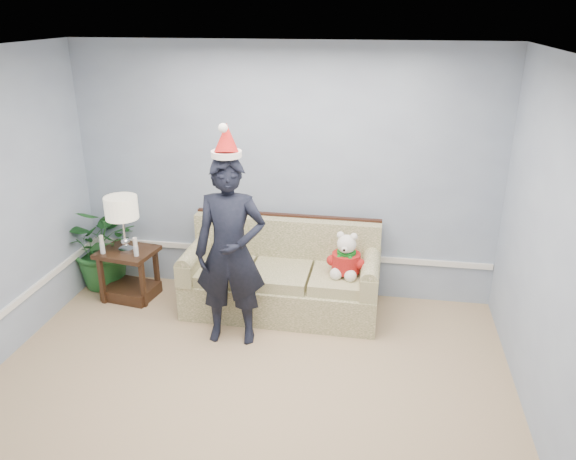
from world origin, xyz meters
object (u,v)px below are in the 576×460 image
(sofa, at_px, (283,279))
(side_table, at_px, (130,279))
(table_lamp, at_px, (122,210))
(teddy_bear, at_px, (346,260))
(houseplant, at_px, (105,245))
(man, at_px, (230,252))

(sofa, relative_size, side_table, 3.11)
(sofa, bearing_deg, table_lamp, -176.69)
(sofa, bearing_deg, teddy_bear, -9.87)
(table_lamp, xyz_separation_m, teddy_bear, (2.35, -0.05, -0.37))
(houseplant, bearing_deg, side_table, -31.43)
(man, bearing_deg, table_lamp, 150.58)
(houseplant, bearing_deg, teddy_bear, -6.20)
(table_lamp, height_order, teddy_bear, table_lamp)
(sofa, height_order, teddy_bear, teddy_bear)
(side_table, height_order, houseplant, houseplant)
(table_lamp, bearing_deg, sofa, 2.56)
(side_table, xyz_separation_m, table_lamp, (0.00, -0.02, 0.81))
(man, bearing_deg, teddy_bear, 22.63)
(man, bearing_deg, houseplant, 148.36)
(houseplant, relative_size, man, 0.56)
(teddy_bear, bearing_deg, houseplant, -178.27)
(sofa, distance_m, teddy_bear, 0.75)
(side_table, bearing_deg, teddy_bear, -1.71)
(table_lamp, bearing_deg, teddy_bear, -1.19)
(sofa, relative_size, houseplant, 2.00)
(side_table, xyz_separation_m, houseplant, (-0.37, 0.23, 0.28))
(table_lamp, distance_m, teddy_bear, 2.38)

